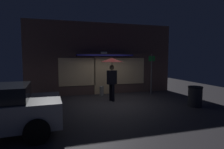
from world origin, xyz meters
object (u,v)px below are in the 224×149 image
object	(u,v)px
person_with_umbrella	(112,67)
trash_bin	(195,96)
sidewalk_bollard	(102,91)
street_sign_post	(151,72)

from	to	relation	value
person_with_umbrella	trash_bin	world-z (taller)	person_with_umbrella
sidewalk_bollard	trash_bin	bearing A→B (deg)	-44.01
person_with_umbrella	street_sign_post	world-z (taller)	street_sign_post
person_with_umbrella	street_sign_post	xyz separation A→B (m)	(2.72, 1.02, -0.34)
street_sign_post	sidewalk_bollard	xyz separation A→B (m)	(-2.94, 0.30, -1.06)
street_sign_post	trash_bin	distance (m)	3.22
sidewalk_bollard	person_with_umbrella	bearing A→B (deg)	-80.42
person_with_umbrella	sidewalk_bollard	xyz separation A→B (m)	(-0.22, 1.32, -1.41)
person_with_umbrella	street_sign_post	distance (m)	2.93
person_with_umbrella	trash_bin	bearing A→B (deg)	126.80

